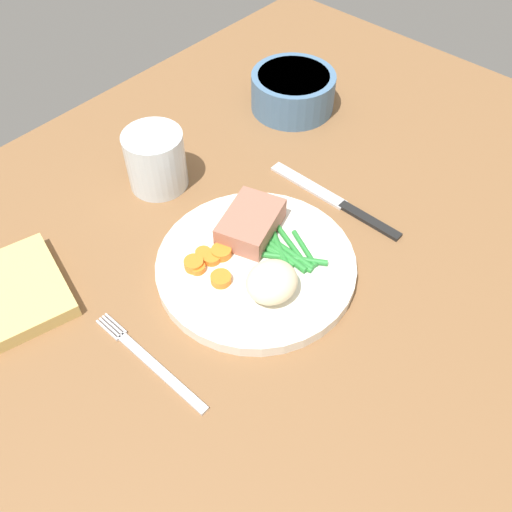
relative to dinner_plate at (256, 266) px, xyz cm
name	(u,v)px	position (x,y,z in cm)	size (l,w,h in cm)	color
dining_table	(263,287)	(-0.79, -1.80, -1.80)	(120.00, 90.00, 2.00)	brown
dinner_plate	(256,266)	(0.00, 0.00, 0.00)	(23.52, 23.52, 1.60)	white
meat_portion	(251,223)	(3.18, 3.71, 2.24)	(8.43, 5.87, 2.88)	#A86B56
mashed_potatoes	(272,282)	(-2.12, -4.23, 2.65)	(6.00, 5.47, 3.70)	beige
carrot_slices	(209,262)	(-4.02, 3.65, 1.29)	(5.78, 6.30, 1.17)	orange
green_beans	(287,254)	(3.12, -2.11, 1.16)	(6.40, 9.70, 0.82)	#2D8C38
fork	(151,363)	(-16.62, -0.26, -0.60)	(1.44, 16.60, 0.40)	silver
knife	(337,202)	(15.63, -0.29, -0.60)	(1.70, 20.50, 0.64)	black
water_glass	(156,163)	(2.57, 20.06, 2.71)	(7.88, 7.88, 8.02)	silver
salad_bowl	(293,89)	(28.28, 17.82, 2.41)	(12.83, 12.83, 5.69)	#4C7299
napkin	(7,296)	(-22.07, 17.96, 0.09)	(12.47, 12.91, 1.79)	#DBBC6B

